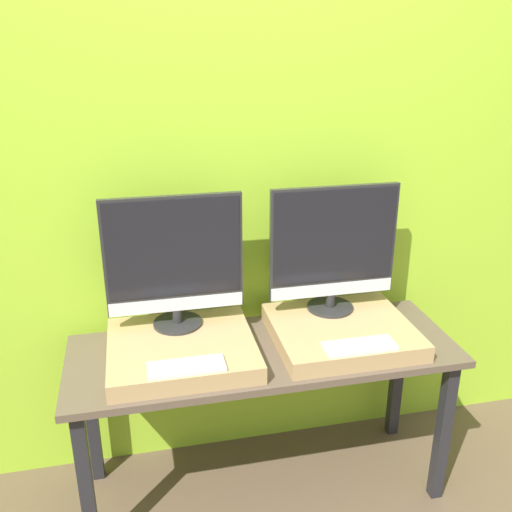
# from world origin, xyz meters

# --- Properties ---
(wall_back) EXTENTS (8.00, 0.04, 2.60)m
(wall_back) POSITION_xyz_m (0.00, 0.63, 1.30)
(wall_back) COLOR #9ED12D
(wall_back) RESTS_ON ground_plane
(workbench) EXTENTS (1.57, 0.56, 0.71)m
(workbench) POSITION_xyz_m (0.00, 0.28, 0.62)
(workbench) COLOR brown
(workbench) RESTS_ON ground_plane
(wooden_riser_left) EXTENTS (0.57, 0.51, 0.07)m
(wooden_riser_left) POSITION_xyz_m (-0.33, 0.28, 0.74)
(wooden_riser_left) COLOR tan
(wooden_riser_left) RESTS_ON workbench
(monitor_left) EXTENTS (0.55, 0.20, 0.55)m
(monitor_left) POSITION_xyz_m (-0.33, 0.43, 1.07)
(monitor_left) COLOR #282828
(monitor_left) RESTS_ON wooden_riser_left
(keyboard_left) EXTENTS (0.28, 0.11, 0.01)m
(keyboard_left) POSITION_xyz_m (-0.33, 0.09, 0.79)
(keyboard_left) COLOR silver
(keyboard_left) RESTS_ON wooden_riser_left
(wooden_riser_right) EXTENTS (0.57, 0.51, 0.07)m
(wooden_riser_right) POSITION_xyz_m (0.33, 0.28, 0.74)
(wooden_riser_right) COLOR tan
(wooden_riser_right) RESTS_ON workbench
(monitor_right) EXTENTS (0.55, 0.20, 0.55)m
(monitor_right) POSITION_xyz_m (0.33, 0.43, 1.07)
(monitor_right) COLOR #282828
(monitor_right) RESTS_ON wooden_riser_right
(keyboard_right) EXTENTS (0.28, 0.11, 0.01)m
(keyboard_right) POSITION_xyz_m (0.33, 0.09, 0.79)
(keyboard_right) COLOR silver
(keyboard_right) RESTS_ON wooden_riser_right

